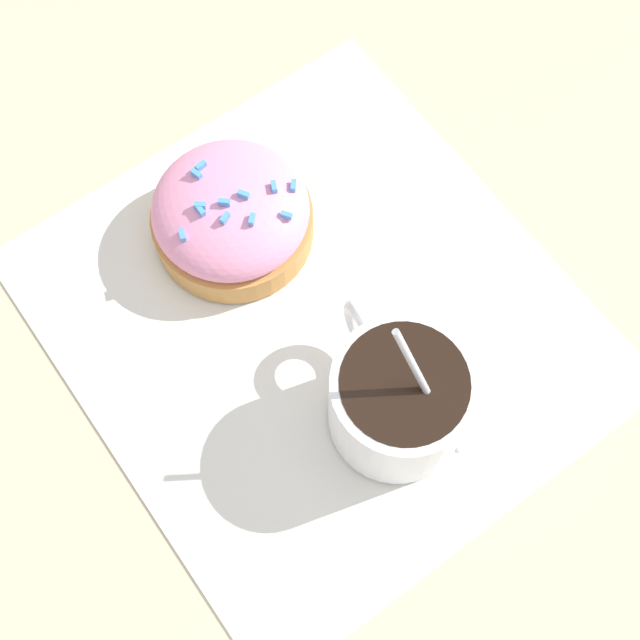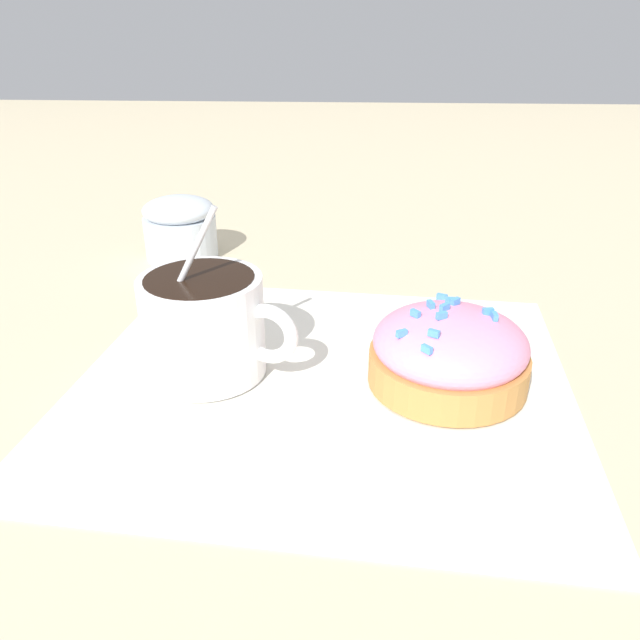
{
  "view_description": "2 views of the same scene",
  "coord_description": "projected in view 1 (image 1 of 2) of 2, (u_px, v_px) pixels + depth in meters",
  "views": [
    {
      "loc": [
        0.16,
        -0.14,
        0.52
      ],
      "look_at": [
        0.01,
        -0.01,
        0.04
      ],
      "focal_mm": 50.0,
      "sensor_mm": 36.0,
      "label": 1
    },
    {
      "loc": [
        -0.02,
        0.36,
        0.22
      ],
      "look_at": [
        0.0,
        -0.02,
        0.04
      ],
      "focal_mm": 35.0,
      "sensor_mm": 36.0,
      "label": 2
    }
  ],
  "objects": [
    {
      "name": "ground_plane",
      "position": [
        316.0,
        321.0,
        0.56
      ],
      "size": [
        3.0,
        3.0,
        0.0
      ],
      "primitive_type": "plane",
      "color": "#C6B793"
    },
    {
      "name": "paper_napkin",
      "position": [
        316.0,
        320.0,
        0.56
      ],
      "size": [
        0.35,
        0.32,
        0.0
      ],
      "color": "white",
      "rests_on": "ground_plane"
    },
    {
      "name": "coffee_cup",
      "position": [
        399.0,
        398.0,
        0.5
      ],
      "size": [
        0.11,
        0.08,
        0.12
      ],
      "color": "white",
      "rests_on": "paper_napkin"
    },
    {
      "name": "frosted_pastry",
      "position": [
        232.0,
        214.0,
        0.56
      ],
      "size": [
        0.1,
        0.1,
        0.05
      ],
      "color": "#C18442",
      "rests_on": "paper_napkin"
    }
  ]
}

